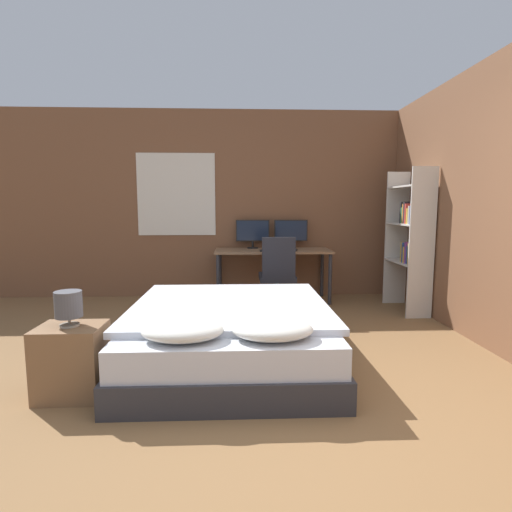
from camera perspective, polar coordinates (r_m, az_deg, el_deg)
ground_plane at (r=2.58m, az=6.61°, el=-23.85°), size 20.00×20.00×0.00m
wall_back at (r=5.91m, az=0.97°, el=7.35°), size 12.00×0.08×2.70m
wall_side_right at (r=4.36m, az=30.14°, el=6.46°), size 0.06×12.00×2.70m
bed at (r=3.48m, az=-3.67°, el=-10.97°), size 1.67×1.95×0.57m
nightstand at (r=3.16m, az=-24.82°, el=-13.47°), size 0.44×0.35×0.50m
bedside_lamp at (r=3.04m, az=-25.22°, el=-6.36°), size 0.18×0.18×0.25m
desk at (r=5.58m, az=2.43°, el=0.05°), size 1.61×0.62×0.73m
monitor_left at (r=5.74m, az=-0.48°, el=3.45°), size 0.48×0.16×0.41m
monitor_right at (r=5.79m, az=5.00°, el=3.45°), size 0.48×0.16×0.41m
keyboard at (r=5.37m, az=2.62°, el=0.76°), size 0.39×0.13×0.02m
computer_mouse at (r=5.40m, az=5.63°, el=0.87°), size 0.07×0.05×0.04m
office_chair at (r=4.95m, az=3.08°, el=-3.87°), size 0.52×0.52×0.96m
bookshelf at (r=5.31m, az=21.30°, el=3.01°), size 0.31×0.79×1.78m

